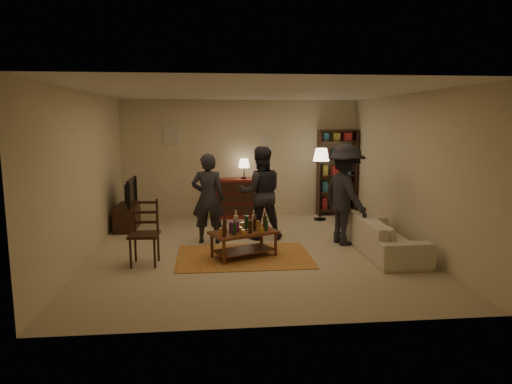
{
  "coord_description": "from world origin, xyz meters",
  "views": [
    {
      "loc": [
        -0.72,
        -7.66,
        2.24
      ],
      "look_at": [
        0.06,
        0.1,
        1.01
      ],
      "focal_mm": 32.0,
      "sensor_mm": 36.0,
      "label": 1
    }
  ],
  "objects": [
    {
      "name": "person_by_sofa",
      "position": [
        1.7,
        0.24,
        0.91
      ],
      "size": [
        0.96,
        1.31,
        1.82
      ],
      "primitive_type": "imported",
      "rotation": [
        0.0,
        0.0,
        1.83
      ],
      "color": "#222128",
      "rests_on": "ground"
    },
    {
      "name": "dresser",
      "position": [
        -0.19,
        2.71,
        0.48
      ],
      "size": [
        1.0,
        0.5,
        1.36
      ],
      "color": "maroon",
      "rests_on": "ground"
    },
    {
      "name": "person_left",
      "position": [
        -0.77,
        0.57,
        0.83
      ],
      "size": [
        0.65,
        0.47,
        1.65
      ],
      "primitive_type": "imported",
      "rotation": [
        0.0,
        0.0,
        3.02
      ],
      "color": "#25252C",
      "rests_on": "ground"
    },
    {
      "name": "person_right",
      "position": [
        0.22,
        0.78,
        0.88
      ],
      "size": [
        0.86,
        0.68,
        1.75
      ],
      "primitive_type": "imported",
      "rotation": [
        0.0,
        0.0,
        3.16
      ],
      "color": "#26262D",
      "rests_on": "ground"
    },
    {
      "name": "room_shell",
      "position": [
        -0.65,
        2.98,
        1.81
      ],
      "size": [
        6.0,
        6.0,
        6.0
      ],
      "color": "beige",
      "rests_on": "ground"
    },
    {
      "name": "bookshelf",
      "position": [
        2.25,
        2.78,
        1.03
      ],
      "size": [
        0.9,
        0.34,
        2.02
      ],
      "color": "#311B10",
      "rests_on": "ground"
    },
    {
      "name": "sofa",
      "position": [
        2.2,
        -0.4,
        0.3
      ],
      "size": [
        0.81,
        2.08,
        0.61
      ],
      "primitive_type": "imported",
      "rotation": [
        0.0,
        0.0,
        1.57
      ],
      "color": "beige",
      "rests_on": "ground"
    },
    {
      "name": "dining_chair",
      "position": [
        -1.75,
        -0.58,
        0.54
      ],
      "size": [
        0.47,
        0.47,
        1.03
      ],
      "rotation": [
        0.0,
        0.0,
        -0.04
      ],
      "color": "#311B10",
      "rests_on": "ground"
    },
    {
      "name": "floor_lamp",
      "position": [
        1.73,
        2.25,
        1.37
      ],
      "size": [
        0.36,
        0.36,
        1.62
      ],
      "color": "black",
      "rests_on": "ground"
    },
    {
      "name": "floor",
      "position": [
        0.0,
        0.0,
        0.0
      ],
      "size": [
        6.0,
        6.0,
        0.0
      ],
      "primitive_type": "plane",
      "color": "#C6B793",
      "rests_on": "ground"
    },
    {
      "name": "rug",
      "position": [
        -0.19,
        -0.4,
        0.01
      ],
      "size": [
        2.2,
        1.5,
        0.01
      ],
      "primitive_type": "cube",
      "color": "#9C4822",
      "rests_on": "ground"
    },
    {
      "name": "tv_stand",
      "position": [
        -2.44,
        1.8,
        0.38
      ],
      "size": [
        0.4,
        1.0,
        1.06
      ],
      "color": "#311B10",
      "rests_on": "ground"
    },
    {
      "name": "coffee_table",
      "position": [
        -0.19,
        -0.4,
        0.39
      ],
      "size": [
        1.21,
        0.96,
        0.78
      ],
      "rotation": [
        0.0,
        0.0,
        0.42
      ],
      "color": "brown",
      "rests_on": "ground"
    }
  ]
}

